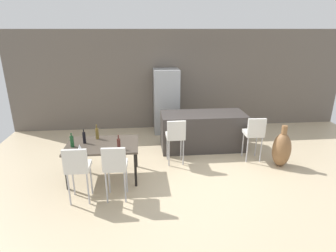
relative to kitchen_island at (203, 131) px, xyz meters
name	(u,v)px	position (x,y,z in m)	size (l,w,h in m)	color
ground_plane	(196,164)	(-0.32, -0.88, -0.46)	(10.00, 10.00, 0.00)	#C6B28E
back_wall	(181,80)	(-0.32, 1.77, 0.99)	(10.00, 0.12, 2.90)	#665B51
kitchen_island	(203,131)	(0.00, 0.00, 0.00)	(2.08, 0.86, 0.92)	#383330
bar_chair_left	(176,135)	(-0.79, -0.81, 0.24)	(0.41, 0.41, 1.05)	silver
bar_chair_middle	(254,132)	(1.00, -0.81, 0.24)	(0.41, 0.41, 1.05)	silver
dining_table	(102,147)	(-2.32, -1.29, 0.22)	(1.42, 0.93, 0.74)	#4C4238
dining_chair_near	(77,166)	(-2.64, -2.12, 0.24)	(0.40, 0.40, 1.05)	silver
dining_chair_far	(115,164)	(-2.00, -2.12, 0.24)	(0.41, 0.41, 1.05)	silver
wine_bottle_middle	(72,141)	(-2.88, -1.37, 0.39)	(0.07, 0.07, 0.28)	#194723
wine_bottle_far	(84,138)	(-2.68, -1.21, 0.40)	(0.06, 0.06, 0.29)	black
wine_bottle_right	(97,133)	(-2.45, -1.00, 0.40)	(0.07, 0.07, 0.31)	brown
wine_bottle_left	(119,144)	(-1.97, -1.55, 0.39)	(0.07, 0.07, 0.28)	#471E19
wine_glass_near	(80,147)	(-2.67, -1.68, 0.40)	(0.07, 0.07, 0.17)	silver
refrigerator	(166,101)	(-0.81, 1.33, 0.46)	(0.72, 0.68, 1.84)	#939699
floor_vase	(282,149)	(1.52, -1.15, -0.06)	(0.40, 0.40, 0.95)	brown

